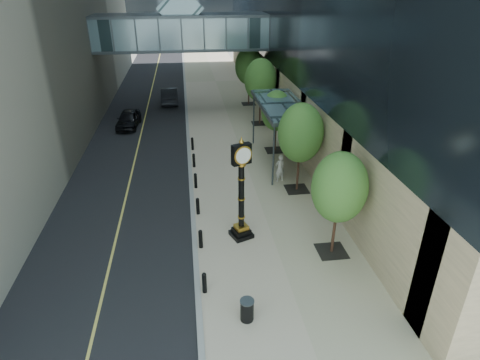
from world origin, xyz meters
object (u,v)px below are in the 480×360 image
at_px(street_clock, 241,197).
at_px(car_far, 169,95).
at_px(trash_bin, 247,311).
at_px(car_near, 128,119).
at_px(pedestrian, 280,168).

xyz_separation_m(street_clock, car_far, (-4.12, 25.86, -1.53)).
bearing_deg(trash_bin, street_clock, 84.21).
height_order(street_clock, car_far, street_clock).
bearing_deg(car_far, car_near, 63.07).
distance_m(street_clock, pedestrian, 6.91).
bearing_deg(street_clock, car_far, 78.25).
bearing_deg(car_far, street_clock, 97.15).
distance_m(street_clock, car_far, 26.23).
bearing_deg(car_near, pedestrian, -43.64).
distance_m(car_near, car_far, 8.22).
relative_size(street_clock, pedestrian, 2.85).
distance_m(pedestrian, car_near, 16.64).
height_order(pedestrian, car_far, pedestrian).
height_order(trash_bin, car_near, car_near).
bearing_deg(pedestrian, street_clock, 40.19).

